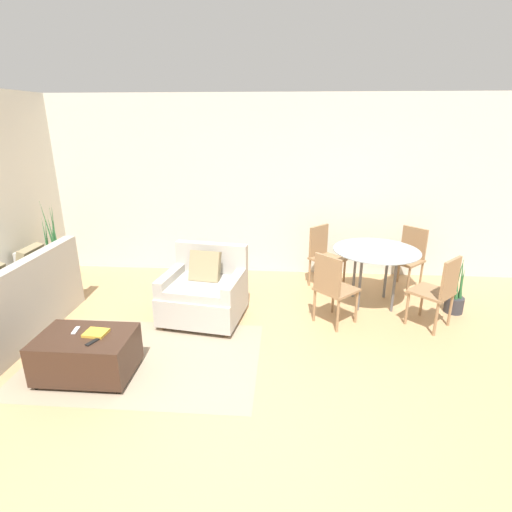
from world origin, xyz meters
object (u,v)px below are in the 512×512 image
object	(u,v)px
couch	(12,307)
dining_chair_near_right	(440,288)
potted_plant_small	(455,296)
armchair	(204,292)
book_stack	(96,333)
tv_remote_primary	(76,330)
dining_chair_far_left	(323,252)
tv_remote_secondary	(92,342)
dining_chair_near_left	(332,285)
dining_table	(376,256)
potted_plant	(57,268)
dining_chair_far_right	(409,254)
ottoman	(87,354)

from	to	relation	value
couch	dining_chair_near_right	distance (m)	4.97
dining_chair_near_right	potted_plant_small	distance (m)	0.66
dining_chair_near_right	armchair	bearing A→B (deg)	179.02
book_stack	dining_chair_near_right	world-z (taller)	dining_chair_near_right
couch	tv_remote_primary	xyz separation A→B (m)	(1.12, -0.66, 0.12)
dining_chair_far_left	tv_remote_secondary	bearing A→B (deg)	-132.12
tv_remote_secondary	dining_chair_near_left	bearing A→B (deg)	29.78
book_stack	dining_chair_near_left	distance (m)	2.64
dining_table	dining_chair_near_left	xyz separation A→B (m)	(-0.62, -0.62, -0.17)
tv_remote_secondary	armchair	bearing A→B (deg)	60.90
couch	potted_plant	distance (m)	1.27
dining_chair_near_left	dining_chair_far_right	size ratio (longest dim) A/B	1.00
dining_chair_near_left	couch	bearing A→B (deg)	-172.71
armchair	book_stack	world-z (taller)	armchair
tv_remote_primary	dining_chair_near_left	distance (m)	2.82
dining_table	dining_chair_near_right	xyz separation A→B (m)	(0.62, -0.62, -0.17)
dining_table	dining_chair_near_left	world-z (taller)	dining_chair_near_left
dining_chair_far_left	dining_chair_far_right	bearing A→B (deg)	0.00
couch	dining_chair_far_right	xyz separation A→B (m)	(4.94, 1.71, 0.19)
ottoman	potted_plant_small	world-z (taller)	potted_plant_small
ottoman	book_stack	world-z (taller)	book_stack
tv_remote_secondary	dining_chair_far_left	bearing A→B (deg)	47.88
tv_remote_primary	dining_chair_far_left	xyz separation A→B (m)	(2.58, 2.37, 0.08)
couch	dining_chair_far_left	size ratio (longest dim) A/B	2.00
ottoman	potted_plant	xyz separation A→B (m)	(-1.41, 2.00, 0.09)
dining_table	dining_chair_near_left	bearing A→B (deg)	-135.00
armchair	potted_plant	bearing A→B (deg)	162.38
armchair	ottoman	bearing A→B (deg)	-125.63
couch	ottoman	distance (m)	1.45
potted_plant	dining_table	bearing A→B (deg)	-2.09
dining_table	armchair	bearing A→B (deg)	-165.28
couch	book_stack	distance (m)	1.52
tv_remote_primary	dining_chair_near_right	size ratio (longest dim) A/B	0.16
dining_chair_far_right	ottoman	bearing A→B (deg)	-146.44
tv_remote_primary	couch	bearing A→B (deg)	149.62
ottoman	tv_remote_primary	world-z (taller)	tv_remote_primary
tv_remote_secondary	potted_plant_small	bearing A→B (deg)	24.15
tv_remote_primary	armchair	bearing A→B (deg)	48.90
ottoman	dining_chair_far_right	distance (m)	4.45
dining_chair_near_left	dining_chair_far_right	distance (m)	1.75
couch	tv_remote_primary	distance (m)	1.30
dining_table	dining_chair_far_left	world-z (taller)	dining_chair_far_left
tv_remote_primary	dining_chair_near_left	size ratio (longest dim) A/B	0.16
couch	potted_plant_small	xyz separation A→B (m)	(5.34, 0.92, -0.11)
armchair	dining_table	distance (m)	2.27
dining_table	dining_chair_far_right	bearing A→B (deg)	45.00
tv_remote_secondary	dining_chair_far_right	xyz separation A→B (m)	(3.56, 2.57, 0.08)
dining_table	dining_chair_far_right	size ratio (longest dim) A/B	1.24
book_stack	tv_remote_secondary	bearing A→B (deg)	-76.69
book_stack	potted_plant_small	distance (m)	4.31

